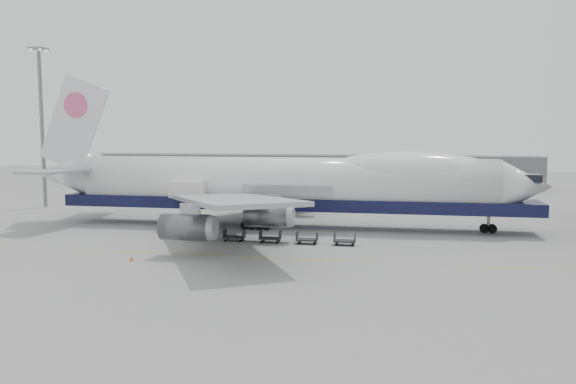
# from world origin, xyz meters

# --- Properties ---
(ground) EXTENTS (260.00, 260.00, 0.00)m
(ground) POSITION_xyz_m (0.00, 0.00, 0.00)
(ground) COLOR gray
(ground) RESTS_ON ground
(apron_line) EXTENTS (60.00, 0.15, 0.01)m
(apron_line) POSITION_xyz_m (0.00, -6.00, 0.01)
(apron_line) COLOR gold
(apron_line) RESTS_ON ground
(hangar) EXTENTS (110.00, 8.00, 7.00)m
(hangar) POSITION_xyz_m (-10.00, 70.00, 3.50)
(hangar) COLOR slate
(hangar) RESTS_ON ground
(floodlight_mast) EXTENTS (2.40, 2.40, 25.43)m
(floodlight_mast) POSITION_xyz_m (-42.00, 24.00, 14.27)
(floodlight_mast) COLOR slate
(floodlight_mast) RESTS_ON ground
(airliner) EXTENTS (67.00, 55.30, 19.98)m
(airliner) POSITION_xyz_m (0.64, 12.00, 5.62)
(airliner) COLOR white
(airliner) RESTS_ON ground
(catering_truck) EXTENTS (4.79, 3.41, 6.04)m
(catering_truck) POSITION_xyz_m (-11.50, 8.52, 3.43)
(catering_truck) COLOR #1B1D52
(catering_truck) RESTS_ON ground
(traffic_cone) EXTENTS (0.36, 0.36, 0.54)m
(traffic_cone) POSITION_xyz_m (-10.38, -9.75, 0.25)
(traffic_cone) COLOR #FB5B0D
(traffic_cone) RESTS_ON ground
(dolly_0) EXTENTS (2.30, 1.35, 1.30)m
(dolly_0) POSITION_xyz_m (-7.67, 1.44, 0.53)
(dolly_0) COLOR #2D2D30
(dolly_0) RESTS_ON ground
(dolly_1) EXTENTS (2.30, 1.35, 1.30)m
(dolly_1) POSITION_xyz_m (-3.59, 1.44, 0.53)
(dolly_1) COLOR #2D2D30
(dolly_1) RESTS_ON ground
(dolly_2) EXTENTS (2.30, 1.35, 1.30)m
(dolly_2) POSITION_xyz_m (0.50, 1.44, 0.53)
(dolly_2) COLOR #2D2D30
(dolly_2) RESTS_ON ground
(dolly_3) EXTENTS (2.30, 1.35, 1.30)m
(dolly_3) POSITION_xyz_m (4.59, 1.44, 0.53)
(dolly_3) COLOR #2D2D30
(dolly_3) RESTS_ON ground
(dolly_4) EXTENTS (2.30, 1.35, 1.30)m
(dolly_4) POSITION_xyz_m (8.67, 1.44, 0.53)
(dolly_4) COLOR #2D2D30
(dolly_4) RESTS_ON ground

